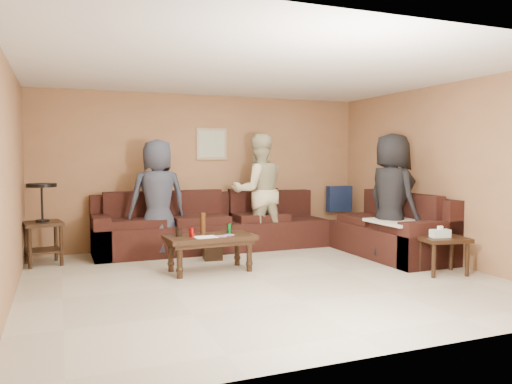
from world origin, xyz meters
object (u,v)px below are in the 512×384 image
coffee_table (210,241)px  person_left (158,198)px  end_table_left (43,222)px  side_table_right (443,242)px  waste_bin (213,249)px  person_middle (259,192)px  sectional_sofa (274,232)px  person_right (392,197)px

coffee_table → person_left: 1.39m
end_table_left → side_table_right: bearing=-27.4°
waste_bin → person_middle: size_ratio=0.17×
waste_bin → person_left: (-0.69, 0.53, 0.72)m
waste_bin → end_table_left: bearing=167.1°
person_middle → person_left: bearing=2.8°
coffee_table → end_table_left: (-2.01, 1.23, 0.19)m
sectional_sofa → waste_bin: 1.08m
person_right → end_table_left: bearing=67.4°
person_middle → side_table_right: bearing=123.5°
sectional_sofa → person_right: size_ratio=2.56×
end_table_left → person_left: size_ratio=0.64×
person_left → person_middle: 1.63m
end_table_left → person_right: size_ratio=0.62×
sectional_sofa → side_table_right: 2.54m
side_table_right → person_middle: (-1.51, 2.48, 0.52)m
end_table_left → person_middle: size_ratio=0.60×
person_right → person_middle: bearing=38.2°
person_middle → person_right: size_ratio=1.02×
waste_bin → side_table_right: bearing=-38.2°
side_table_right → waste_bin: bearing=141.8°
person_middle → person_right: (1.42, -1.55, -0.02)m
side_table_right → waste_bin: 3.13m
person_right → person_left: bearing=59.0°
side_table_right → person_left: 4.01m
end_table_left → person_left: bearing=0.3°
coffee_table → waste_bin: coffee_table is taller
end_table_left → person_left: person_left is taller
sectional_sofa → person_left: size_ratio=2.66×
waste_bin → sectional_sofa: bearing=9.8°
waste_bin → person_left: bearing=142.5°
sectional_sofa → end_table_left: 3.34m
side_table_right → end_table_left: bearing=152.6°
sectional_sofa → end_table_left: (-3.31, 0.34, 0.26)m
person_right → sectional_sofa: bearing=43.6°
sectional_sofa → person_right: person_right is taller
person_left → person_middle: bearing=175.2°
end_table_left → person_middle: (3.20, 0.03, 0.34)m
waste_bin → person_middle: 1.34m
end_table_left → person_right: (4.63, -1.52, 0.32)m
waste_bin → person_middle: bearing=30.3°
coffee_table → person_left: bearing=109.4°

